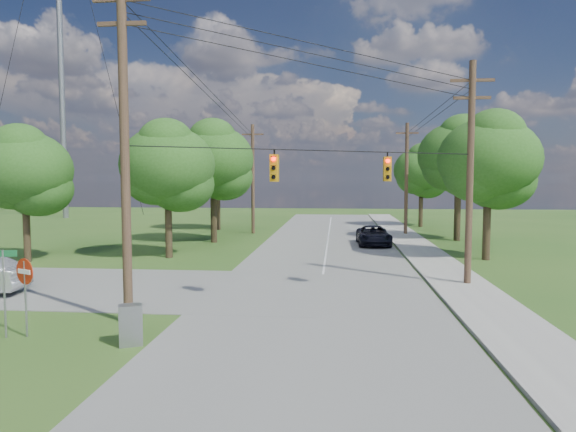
# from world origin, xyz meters

# --- Properties ---
(ground) EXTENTS (140.00, 140.00, 0.00)m
(ground) POSITION_xyz_m (0.00, 0.00, 0.00)
(ground) COLOR #2D561C
(ground) RESTS_ON ground
(main_road) EXTENTS (10.00, 100.00, 0.03)m
(main_road) POSITION_xyz_m (2.00, 5.00, 0.01)
(main_road) COLOR gray
(main_road) RESTS_ON ground
(sidewalk_east) EXTENTS (2.60, 100.00, 0.12)m
(sidewalk_east) POSITION_xyz_m (8.70, 5.00, 0.06)
(sidewalk_east) COLOR #ADABA2
(sidewalk_east) RESTS_ON ground
(pole_sw) EXTENTS (2.00, 0.32, 12.00)m
(pole_sw) POSITION_xyz_m (-4.60, 0.40, 6.23)
(pole_sw) COLOR brown
(pole_sw) RESTS_ON ground
(pole_ne) EXTENTS (2.00, 0.32, 10.50)m
(pole_ne) POSITION_xyz_m (8.90, 8.00, 5.47)
(pole_ne) COLOR brown
(pole_ne) RESTS_ON ground
(pole_north_e) EXTENTS (2.00, 0.32, 10.00)m
(pole_north_e) POSITION_xyz_m (8.90, 30.00, 5.13)
(pole_north_e) COLOR brown
(pole_north_e) RESTS_ON ground
(pole_north_w) EXTENTS (2.00, 0.32, 10.00)m
(pole_north_w) POSITION_xyz_m (-5.00, 30.00, 5.13)
(pole_north_w) COLOR brown
(pole_north_w) RESTS_ON ground
(power_lines) EXTENTS (13.93, 29.62, 4.93)m
(power_lines) POSITION_xyz_m (1.50, 11.54, 9.15)
(power_lines) COLOR black
(power_lines) RESTS_ON ground
(traffic_signals) EXTENTS (4.91, 3.27, 1.05)m
(traffic_signals) POSITION_xyz_m (2.55, 4.43, 5.50)
(traffic_signals) COLOR orange
(traffic_signals) RESTS_ON ground
(radio_mast) EXTENTS (0.70, 0.70, 45.00)m
(radio_mast) POSITION_xyz_m (-32.00, 46.00, 22.50)
(radio_mast) COLOR gray
(radio_mast) RESTS_ON ground
(tree_w_near) EXTENTS (6.00, 6.00, 8.40)m
(tree_w_near) POSITION_xyz_m (-8.00, 15.00, 5.92)
(tree_w_near) COLOR #473823
(tree_w_near) RESTS_ON ground
(tree_w_mid) EXTENTS (6.40, 6.40, 9.22)m
(tree_w_mid) POSITION_xyz_m (-7.00, 23.00, 6.58)
(tree_w_mid) COLOR #473823
(tree_w_mid) RESTS_ON ground
(tree_w_far) EXTENTS (6.00, 6.00, 8.73)m
(tree_w_far) POSITION_xyz_m (-9.00, 33.00, 6.25)
(tree_w_far) COLOR #473823
(tree_w_far) RESTS_ON ground
(tree_e_near) EXTENTS (6.20, 6.20, 8.81)m
(tree_e_near) POSITION_xyz_m (12.00, 16.00, 6.25)
(tree_e_near) COLOR #473823
(tree_e_near) RESTS_ON ground
(tree_e_mid) EXTENTS (6.60, 6.60, 9.64)m
(tree_e_mid) POSITION_xyz_m (12.50, 26.00, 6.91)
(tree_e_mid) COLOR #473823
(tree_e_mid) RESTS_ON ground
(tree_e_far) EXTENTS (5.80, 5.80, 8.32)m
(tree_e_far) POSITION_xyz_m (11.50, 38.00, 5.92)
(tree_e_far) COLOR #473823
(tree_e_far) RESTS_ON ground
(tree_cross_n) EXTENTS (5.60, 5.60, 7.91)m
(tree_cross_n) POSITION_xyz_m (-16.00, 12.50, 5.59)
(tree_cross_n) COLOR #473823
(tree_cross_n) RESTS_ON ground
(car_main_north) EXTENTS (2.53, 5.26, 1.45)m
(car_main_north) POSITION_xyz_m (5.50, 22.36, 0.75)
(car_main_north) COLOR black
(car_main_north) RESTS_ON main_road
(control_cabinet) EXTENTS (0.84, 0.74, 1.25)m
(control_cabinet) POSITION_xyz_m (-3.54, -1.97, 0.62)
(control_cabinet) COLOR gray
(control_cabinet) RESTS_ON ground
(do_not_enter_sign) EXTENTS (0.78, 0.38, 2.54)m
(do_not_enter_sign) POSITION_xyz_m (-7.19, -1.50, 1.84)
(do_not_enter_sign) COLOR gray
(do_not_enter_sign) RESTS_ON ground
(street_name_sign) EXTENTS (0.83, 0.23, 2.83)m
(street_name_sign) POSITION_xyz_m (-7.79, -1.66, 1.78)
(street_name_sign) COLOR gray
(street_name_sign) RESTS_ON ground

